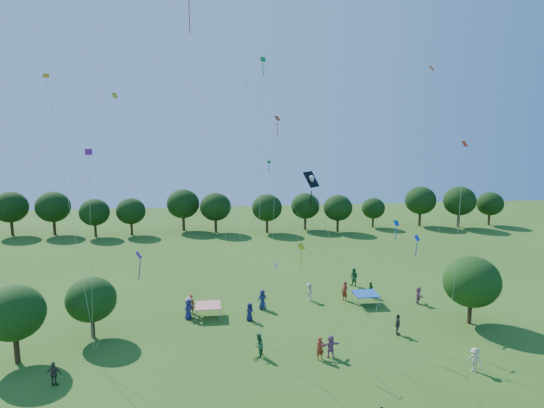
{
  "coord_description": "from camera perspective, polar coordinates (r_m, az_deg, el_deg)",
  "views": [
    {
      "loc": [
        -4.26,
        -19.9,
        16.48
      ],
      "look_at": [
        0.0,
        14.0,
        11.0
      ],
      "focal_mm": 32.0,
      "sensor_mm": 36.0,
      "label": 1
    }
  ],
  "objects": [
    {
      "name": "treeline",
      "position": [
        76.38,
        -5.17,
        -0.26
      ],
      "size": [
        88.01,
        8.77,
        6.77
      ],
      "color": "#422B19",
      "rests_on": "ground"
    },
    {
      "name": "crowd_person_13",
      "position": [
        36.19,
        5.69,
        -16.55
      ],
      "size": [
        0.71,
        0.56,
        1.67
      ],
      "primitive_type": "imported",
      "rotation": [
        0.0,
        0.0,
        0.29
      ],
      "color": "#A02C1D",
      "rests_on": "ground"
    },
    {
      "name": "small_kite_9",
      "position": [
        35.27,
        21.27,
        0.25
      ],
      "size": [
        0.5,
        0.62,
        14.22
      ],
      "color": "red"
    },
    {
      "name": "crowd_person_11",
      "position": [
        48.25,
        16.85,
        -10.24
      ],
      "size": [
        0.7,
        1.57,
        1.63
      ],
      "primitive_type": "imported",
      "rotation": [
        0.0,
        0.0,
        1.46
      ],
      "color": "#985879",
      "rests_on": "ground"
    },
    {
      "name": "crowd_person_5",
      "position": [
        36.61,
        6.9,
        -16.26
      ],
      "size": [
        1.62,
        0.8,
        1.66
      ],
      "primitive_type": "imported",
      "rotation": [
        0.0,
        0.0,
        3.3
      ],
      "color": "#9F5D8B",
      "rests_on": "ground"
    },
    {
      "name": "small_kite_0",
      "position": [
        43.35,
        0.47,
        5.6
      ],
      "size": [
        1.23,
        2.46,
        16.1
      ],
      "color": "#B92E0A"
    },
    {
      "name": "crowd_person_10",
      "position": [
        35.73,
        -24.26,
        -17.76
      ],
      "size": [
        1.01,
        0.59,
        1.61
      ],
      "primitive_type": "imported",
      "rotation": [
        0.0,
        0.0,
        2.97
      ],
      "color": "#433C35",
      "rests_on": "ground"
    },
    {
      "name": "tent_red_stripe",
      "position": [
        43.51,
        -7.53,
        -11.76
      ],
      "size": [
        2.2,
        2.2,
        1.1
      ],
      "color": "red",
      "rests_on": "ground"
    },
    {
      "name": "crowd_person_15",
      "position": [
        37.13,
        22.72,
        -16.55
      ],
      "size": [
        1.03,
        1.18,
        1.68
      ],
      "primitive_type": "imported",
      "rotation": [
        0.0,
        0.0,
        5.32
      ],
      "color": "#B9B794",
      "rests_on": "ground"
    },
    {
      "name": "near_tree_west",
      "position": [
        38.87,
        -28.13,
        -11.24
      ],
      "size": [
        4.27,
        4.27,
        5.61
      ],
      "color": "#422B19",
      "rests_on": "ground"
    },
    {
      "name": "crowd_person_2",
      "position": [
        48.93,
        11.47,
        -9.83
      ],
      "size": [
        0.78,
        0.48,
        1.5
      ],
      "primitive_type": "imported",
      "rotation": [
        0.0,
        0.0,
        3.03
      ],
      "color": "#2D5D28",
      "rests_on": "ground"
    },
    {
      "name": "crowd_person_4",
      "position": [
        41.08,
        14.58,
        -13.56
      ],
      "size": [
        0.71,
        1.08,
        1.7
      ],
      "primitive_type": "imported",
      "rotation": [
        0.0,
        0.0,
        1.29
      ],
      "color": "#38322D",
      "rests_on": "ground"
    },
    {
      "name": "small_kite_5",
      "position": [
        31.54,
        -20.61,
        -1.7
      ],
      "size": [
        1.58,
        3.83,
        13.9
      ],
      "color": "#85167C"
    },
    {
      "name": "small_kite_4",
      "position": [
        43.05,
        16.54,
        -4.82
      ],
      "size": [
        0.73,
        1.48,
        6.1
      ],
      "color": "#162FDD"
    },
    {
      "name": "crowd_person_14",
      "position": [
        36.4,
        -1.58,
        -16.28
      ],
      "size": [
        0.77,
        0.98,
        1.75
      ],
      "primitive_type": "imported",
      "rotation": [
        0.0,
        0.0,
        4.3
      ],
      "color": "#285F39",
      "rests_on": "ground"
    },
    {
      "name": "small_kite_13",
      "position": [
        32.07,
        -16.16,
        -7.86
      ],
      "size": [
        3.79,
        2.97,
        7.51
      ],
      "color": "#68178D"
    },
    {
      "name": "small_kite_7",
      "position": [
        43.16,
        -3.87,
        8.51
      ],
      "size": [
        3.0,
        0.7,
        19.3
      ],
      "color": "#0CB5BE"
    },
    {
      "name": "crowd_person_8",
      "position": [
        51.65,
        9.62,
        -8.52
      ],
      "size": [
        0.98,
        1.05,
        1.91
      ],
      "primitive_type": "imported",
      "rotation": [
        0.0,
        0.0,
        5.39
      ],
      "color": "#24552F",
      "rests_on": "ground"
    },
    {
      "name": "small_kite_6",
      "position": [
        32.99,
        -0.1,
        -9.16
      ],
      "size": [
        0.71,
        5.73,
        6.56
      ],
      "color": "silver"
    },
    {
      "name": "crowd_person_3",
      "position": [
        47.1,
        4.38,
        -10.29
      ],
      "size": [
        0.72,
        1.2,
        1.71
      ],
      "primitive_type": "imported",
      "rotation": [
        0.0,
        0.0,
        4.92
      ],
      "color": "#A4A183",
      "rests_on": "ground"
    },
    {
      "name": "crowd_person_0",
      "position": [
        42.52,
        -2.64,
        -12.56
      ],
      "size": [
        0.88,
        0.76,
        1.57
      ],
      "primitive_type": "imported",
      "rotation": [
        0.0,
        0.0,
        0.55
      ],
      "color": "#1A1B4D",
      "rests_on": "ground"
    },
    {
      "name": "small_kite_8",
      "position": [
        35.95,
        18.63,
        5.79
      ],
      "size": [
        1.41,
        1.77,
        19.33
      ],
      "color": "red"
    },
    {
      "name": "small_kite_11",
      "position": [
        35.89,
        -1.3,
        6.86
      ],
      "size": [
        0.78,
        0.45,
        20.12
      ],
      "color": "#178332"
    },
    {
      "name": "near_tree_north",
      "position": [
        41.0,
        -20.51,
        -10.48
      ],
      "size": [
        3.88,
        3.88,
        4.89
      ],
      "color": "#422B19",
      "rests_on": "ground"
    },
    {
      "name": "tent_blue",
      "position": [
        46.81,
        10.96,
        -10.33
      ],
      "size": [
        2.2,
        2.2,
        1.1
      ],
      "color": "#194DA7",
      "rests_on": "ground"
    },
    {
      "name": "crowd_person_1",
      "position": [
        44.59,
        -9.46,
        -11.53
      ],
      "size": [
        0.76,
        0.73,
        1.72
      ],
      "primitive_type": "imported",
      "rotation": [
        0.0,
        0.0,
        2.43
      ],
      "color": "maroon",
      "rests_on": "ground"
    },
    {
      "name": "red_high_kite",
      "position": [
        39.56,
        -8.42,
        17.64
      ],
      "size": [
        5.27,
        8.49,
        26.32
      ],
      "color": "red"
    },
    {
      "name": "small_kite_1",
      "position": [
        34.91,
        -23.36,
        3.58
      ],
      "size": [
        2.39,
        0.79,
        18.56
      ],
      "color": "orange"
    },
    {
      "name": "small_kite_12",
      "position": [
        39.71,
        14.05,
        -4.08
      ],
      "size": [
        2.38,
        1.61,
        7.8
      ],
      "color": "#1143B1"
    },
    {
      "name": "crowd_person_7",
      "position": [
        47.47,
        8.56,
        -10.12
      ],
      "size": [
        0.76,
        0.82,
        1.85
      ],
      "primitive_type": "imported",
      "rotation": [
        0.0,
        0.0,
        5.31
      ],
      "color": "maroon",
      "rests_on": "ground"
    },
    {
      "name": "near_tree_east",
      "position": [
        44.24,
        22.44,
        -8.46
      ],
      "size": [
        4.7,
        4.7,
        5.77
      ],
      "color": "#422B19",
      "rests_on": "ground"
    },
    {
      "name": "crowd_person_6",
      "position": [
        44.93,
        -1.14,
        -11.17
      ],
      "size": [
        0.99,
        0.69,
        1.82
      ],
      "primitive_type": "imported",
      "rotation": [
        0.0,
        0.0,
        3.38
      ],
      "color": "#1B244E",
      "rests_on": "ground"
    },
    {
      "name": "small_kite_3",
      "position": [
        49.6,
        1.71,
        1.22
      ],
      "size": [
        6.53,
        4.79,
        11.71
      ],
      "color": "#167B1C"
    },
    {
      "name": "small_kite_2",
      "position": [
        35.15,
        4.11,
        -6.69
      ],
      "size": [
        3.47,
        1.02,
        6.87
      ],
      "color": "gold"
    },
    {
      "name": "pirate_kite",
      "position": [
        33.73,
        4.77,
        2.61
      ],
      "size": [
        4.94,
        1.36,
        12.08
      ],
      "color": "black"
    },
    {
      "name": "small_kite_14",
      "position": [
        45.71,
        0.94,
        7.51
      ],
      "size": [
        3.56,
        4.86,
        20.95
      ],
      "color": "white"
    },
    {
      "name": "crowd_person_9",
      "position": [
        44.1,
        -9.74,
        -11.79
      ],
      "size": [
        1.2,
        0.77,
        1.7
      ],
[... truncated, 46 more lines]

